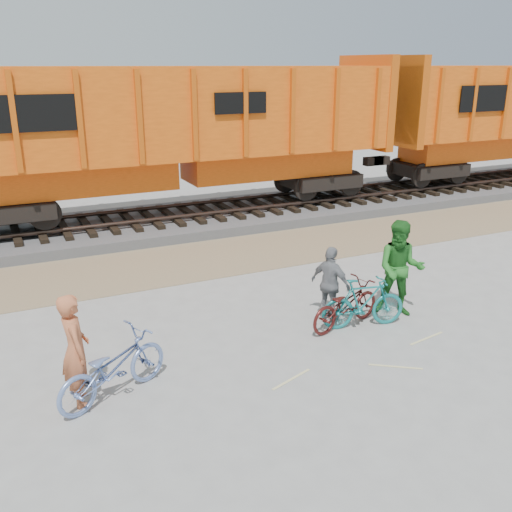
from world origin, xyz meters
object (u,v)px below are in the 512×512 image
object	(u,v)px
bicycle_maroon	(345,305)
person_man	(400,269)
person_woman	(331,284)
bicycle_blue	(113,367)
hopper_car_center	(178,130)
person_solo	(75,350)
bicycle_teal	(363,303)

from	to	relation	value
bicycle_maroon	person_man	size ratio (longest dim) A/B	0.88
bicycle_maroon	person_woman	size ratio (longest dim) A/B	1.15
person_man	person_woman	distance (m)	1.47
bicycle_blue	bicycle_maroon	size ratio (longest dim) A/B	1.12
person_man	bicycle_maroon	bearing A→B (deg)	-140.70
hopper_car_center	person_solo	distance (m)	10.30
bicycle_blue	person_woman	bearing A→B (deg)	-102.58
bicycle_blue	bicycle_teal	bearing A→B (deg)	-110.02
person_woman	bicycle_maroon	bearing A→B (deg)	171.61
person_solo	person_woman	bearing A→B (deg)	-82.15
bicycle_teal	person_woman	world-z (taller)	person_woman
bicycle_maroon	person_solo	size ratio (longest dim) A/B	0.99
bicycle_blue	person_solo	xyz separation A→B (m)	(-0.50, 0.10, 0.37)
hopper_car_center	person_man	world-z (taller)	hopper_car_center
bicycle_blue	person_man	distance (m)	5.97
hopper_car_center	bicycle_blue	distance (m)	10.26
hopper_car_center	bicycle_maroon	xyz separation A→B (m)	(0.53, -8.49, -2.55)
person_man	person_solo	bearing A→B (deg)	-137.50
bicycle_teal	hopper_car_center	bearing A→B (deg)	17.73
person_man	hopper_car_center	bearing A→B (deg)	140.07
hopper_car_center	bicycle_maroon	size ratio (longest dim) A/B	7.99
hopper_car_center	bicycle_teal	bearing A→B (deg)	-84.49
person_solo	person_woman	distance (m)	5.10
person_solo	person_woman	xyz separation A→B (m)	(5.02, 0.89, -0.12)
person_solo	person_man	size ratio (longest dim) A/B	0.89
bicycle_maroon	hopper_car_center	bearing A→B (deg)	-10.64
bicycle_blue	bicycle_teal	size ratio (longest dim) A/B	1.16
bicycle_blue	person_woman	world-z (taller)	person_woman
bicycle_blue	person_woman	distance (m)	4.63
person_solo	person_man	world-z (taller)	person_man
bicycle_blue	person_solo	distance (m)	0.63
bicycle_teal	person_man	world-z (taller)	person_man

